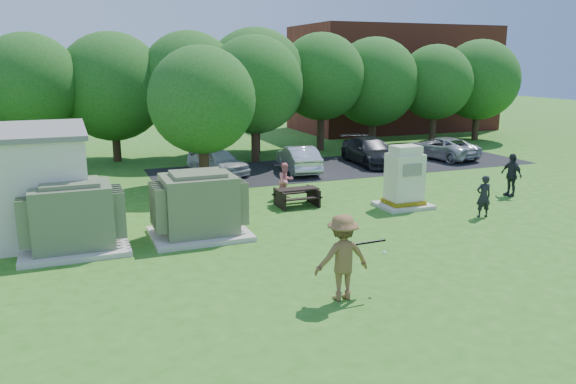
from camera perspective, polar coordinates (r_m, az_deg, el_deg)
name	(u,v)px	position (r m, az deg, el deg)	size (l,w,h in m)	color
ground	(344,273)	(14.91, 5.69, -8.17)	(120.00, 120.00, 0.00)	#2D6619
brick_building	(393,79)	(46.30, 10.58, 11.27)	(15.00, 8.00, 8.00)	maroon
parking_strip	(346,166)	(29.59, 5.90, 2.62)	(20.00, 6.00, 0.01)	#232326
transformer_left	(73,218)	(17.40, -21.01, -2.50)	(3.00, 2.40, 2.07)	beige
transformer_right	(199,206)	(17.77, -9.03, -1.45)	(3.00, 2.40, 2.07)	beige
generator_cabinet	(404,180)	(21.51, 11.74, 1.16)	(1.92, 1.57, 2.34)	beige
picnic_table	(297,195)	(21.33, 0.90, -0.30)	(1.61, 1.21, 0.69)	black
batter	(342,257)	(13.01, 5.53, -6.63)	(1.31, 0.76, 2.03)	brown
person_by_generator	(484,196)	(20.94, 19.25, -0.42)	(0.55, 0.36, 1.50)	black
person_at_picnic	(285,181)	(22.47, -0.26, 1.17)	(0.70, 0.55, 1.45)	pink
person_walking_right	(511,175)	(24.58, 21.73, 1.63)	(1.03, 0.43, 1.76)	#26272B
car_white	(218,161)	(27.48, -7.15, 3.11)	(1.50, 3.74, 1.27)	silver
car_silver_a	(298,159)	(27.84, 1.07, 3.39)	(1.40, 4.01, 1.32)	silver
car_dark	(371,151)	(30.27, 8.38, 4.11)	(1.94, 4.77, 1.38)	black
car_silver_b	(441,148)	(32.85, 15.27, 4.36)	(2.04, 4.43, 1.23)	#B4B4B9
batting_equipment	(368,245)	(13.14, 8.11, -5.34)	(1.23, 0.28, 0.46)	black
tree_row	(222,84)	(31.91, -6.74, 10.87)	(41.30, 13.30, 7.30)	#47301E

